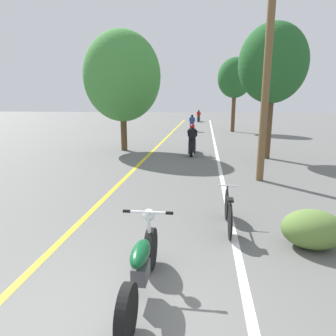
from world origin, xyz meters
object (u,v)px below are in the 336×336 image
Objects in this scene: roadside_tree_right_far at (235,78)px; motorcycle_rider_far at (199,117)px; motorcycle_rider_lead at (192,143)px; utility_pole at (267,72)px; bicycle_parked at (228,211)px; roadside_tree_left at (122,77)px; roadside_tree_right_near at (273,64)px; motorcycle_foreground at (141,266)px; motorcycle_rider_mid at (192,125)px.

roadside_tree_right_far reaches higher than motorcycle_rider_far.
motorcycle_rider_lead is 22.38m from motorcycle_rider_far.
motorcycle_rider_lead is (-2.46, 4.64, -2.93)m from utility_pole.
bicycle_parked is (1.13, -8.64, -0.18)m from motorcycle_rider_lead.
roadside_tree_left is 2.84× the size of motorcycle_rider_lead.
roadside_tree_left reaches higher than roadside_tree_right_near.
roadside_tree_left is at bearing -122.43° from roadside_tree_right_far.
motorcycle_rider_lead is 0.97× the size of motorcycle_rider_far.
motorcycle_rider_lead is at bearing 88.92° from motorcycle_foreground.
motorcycle_rider_mid is at bearing -91.49° from motorcycle_rider_far.
utility_pole reaches higher than roadside_tree_left.
motorcycle_foreground is at bearing -112.60° from utility_pole.
roadside_tree_right_near is 2.67× the size of motorcycle_rider_far.
utility_pole is at bearing -41.53° from roadside_tree_left.
motorcycle_rider_lead is at bearing 97.45° from bicycle_parked.
roadside_tree_left is at bearing -99.07° from motorcycle_rider_far.
utility_pole reaches higher than motorcycle_rider_far.
motorcycle_foreground reaches higher than bicycle_parked.
roadside_tree_left is at bearing 116.87° from bicycle_parked.
bicycle_parked is at bearing -95.17° from roadside_tree_right_far.
motorcycle_rider_mid is (3.15, 10.02, -3.24)m from roadside_tree_left.
motorcycle_rider_mid reaches higher than motorcycle_foreground.
motorcycle_rider_far is at bearing 89.95° from motorcycle_foreground.
bicycle_parked is at bearing -87.59° from motorcycle_rider_far.
roadside_tree_right_near is (0.97, 4.01, 0.64)m from utility_pole.
motorcycle_rider_lead is at bearing 169.60° from roadside_tree_right_near.
motorcycle_foreground is 0.98× the size of motorcycle_rider_far.
bicycle_parked is (-1.33, -4.00, -3.11)m from utility_pole.
motorcycle_rider_mid is (-2.94, 15.41, -2.96)m from utility_pole.
roadside_tree_left is at bearing 168.92° from roadside_tree_right_near.
roadside_tree_right_far is at bearing 84.83° from bicycle_parked.
utility_pole is 8.14m from roadside_tree_left.
motorcycle_foreground is at bearing -73.83° from roadside_tree_left.
utility_pole is 3.20× the size of motorcycle_rider_lead.
roadside_tree_right_near is at bearing -71.07° from motorcycle_rider_mid.
motorcycle_rider_far reaches higher than bicycle_parked.
motorcycle_rider_mid is (-3.39, -0.27, -3.79)m from roadside_tree_right_far.
roadside_tree_left reaches higher than motorcycle_rider_mid.
roadside_tree_left is at bearing 138.47° from utility_pole.
utility_pole is 3.10× the size of motorcycle_rider_far.
utility_pole reaches higher than motorcycle_rider_lead.
bicycle_parked is (1.31, -31.02, -0.17)m from motorcycle_rider_far.
motorcycle_rider_lead reaches higher than motorcycle_foreground.
motorcycle_foreground is at bearing -90.05° from motorcycle_rider_far.
roadside_tree_right_near reaches higher than motorcycle_rider_far.
motorcycle_rider_far is 1.30× the size of bicycle_parked.
motorcycle_foreground is (-3.64, -10.42, -3.68)m from roadside_tree_right_near.
roadside_tree_right_near is 2.76× the size of motorcycle_rider_lead.
bicycle_parked is (1.34, 2.41, -0.07)m from motorcycle_foreground.
roadside_tree_right_far is at bearing -74.76° from motorcycle_rider_far.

